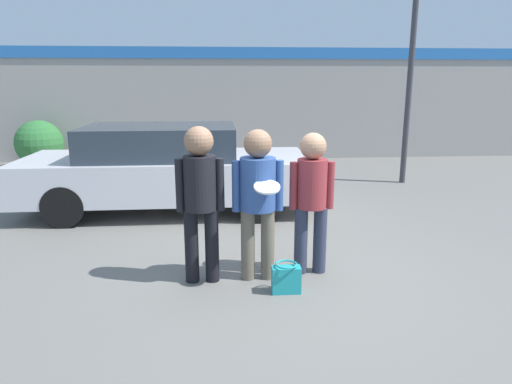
{
  "coord_description": "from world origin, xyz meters",
  "views": [
    {
      "loc": [
        -0.65,
        -4.88,
        2.15
      ],
      "look_at": [
        -0.24,
        0.08,
        0.94
      ],
      "focal_mm": 32.0,
      "sensor_mm": 36.0,
      "label": 1
    }
  ],
  "objects_px": {
    "person_right": "(312,193)",
    "handbag": "(286,278)",
    "parked_car_near": "(166,168)",
    "shrub": "(39,143)",
    "person_left": "(200,192)",
    "street_lamp": "(428,20)",
    "person_middle_with_frisbee": "(258,192)"
  },
  "relations": [
    {
      "from": "person_right",
      "to": "handbag",
      "type": "distance_m",
      "value": 1.0
    },
    {
      "from": "person_right",
      "to": "parked_car_near",
      "type": "height_order",
      "value": "person_right"
    },
    {
      "from": "person_right",
      "to": "handbag",
      "type": "xyz_separation_m",
      "value": [
        -0.35,
        -0.5,
        -0.79
      ]
    },
    {
      "from": "shrub",
      "to": "handbag",
      "type": "bearing_deg",
      "value": -55.74
    },
    {
      "from": "shrub",
      "to": "person_left",
      "type": "bearing_deg",
      "value": -59.25
    },
    {
      "from": "person_right",
      "to": "street_lamp",
      "type": "height_order",
      "value": "street_lamp"
    },
    {
      "from": "person_left",
      "to": "shrub",
      "type": "xyz_separation_m",
      "value": [
        -4.39,
        7.37,
        -0.42
      ]
    },
    {
      "from": "person_right",
      "to": "street_lamp",
      "type": "bearing_deg",
      "value": 54.81
    },
    {
      "from": "person_right",
      "to": "handbag",
      "type": "relative_size",
      "value": 5.01
    },
    {
      "from": "person_left",
      "to": "handbag",
      "type": "relative_size",
      "value": 5.3
    },
    {
      "from": "person_middle_with_frisbee",
      "to": "person_right",
      "type": "bearing_deg",
      "value": 11.69
    },
    {
      "from": "parked_car_near",
      "to": "shrub",
      "type": "distance_m",
      "value": 5.74
    },
    {
      "from": "person_middle_with_frisbee",
      "to": "shrub",
      "type": "bearing_deg",
      "value": 124.22
    },
    {
      "from": "parked_car_near",
      "to": "handbag",
      "type": "distance_m",
      "value": 3.73
    },
    {
      "from": "person_left",
      "to": "handbag",
      "type": "xyz_separation_m",
      "value": [
        0.88,
        -0.36,
        -0.86
      ]
    },
    {
      "from": "shrub",
      "to": "street_lamp",
      "type": "bearing_deg",
      "value": -16.56
    },
    {
      "from": "person_left",
      "to": "parked_car_near",
      "type": "distance_m",
      "value": 3.07
    },
    {
      "from": "person_left",
      "to": "shrub",
      "type": "bearing_deg",
      "value": 120.75
    },
    {
      "from": "person_right",
      "to": "handbag",
      "type": "height_order",
      "value": "person_right"
    },
    {
      "from": "person_middle_with_frisbee",
      "to": "handbag",
      "type": "height_order",
      "value": "person_middle_with_frisbee"
    },
    {
      "from": "parked_car_near",
      "to": "shrub",
      "type": "xyz_separation_m",
      "value": [
        -3.69,
        4.39,
        -0.13
      ]
    },
    {
      "from": "person_right",
      "to": "shrub",
      "type": "relative_size",
      "value": 1.35
    },
    {
      "from": "street_lamp",
      "to": "shrub",
      "type": "height_order",
      "value": "street_lamp"
    },
    {
      "from": "person_right",
      "to": "person_left",
      "type": "bearing_deg",
      "value": -173.21
    },
    {
      "from": "person_right",
      "to": "parked_car_near",
      "type": "xyz_separation_m",
      "value": [
        -1.92,
        2.83,
        -0.22
      ]
    },
    {
      "from": "person_left",
      "to": "person_middle_with_frisbee",
      "type": "distance_m",
      "value": 0.61
    },
    {
      "from": "parked_car_near",
      "to": "shrub",
      "type": "relative_size",
      "value": 3.97
    },
    {
      "from": "parked_car_near",
      "to": "shrub",
      "type": "height_order",
      "value": "parked_car_near"
    },
    {
      "from": "person_left",
      "to": "parked_car_near",
      "type": "relative_size",
      "value": 0.36
    },
    {
      "from": "shrub",
      "to": "handbag",
      "type": "height_order",
      "value": "shrub"
    },
    {
      "from": "street_lamp",
      "to": "handbag",
      "type": "height_order",
      "value": "street_lamp"
    },
    {
      "from": "person_right",
      "to": "parked_car_near",
      "type": "bearing_deg",
      "value": 124.11
    }
  ]
}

